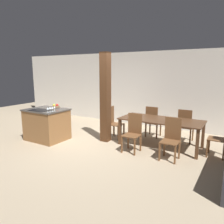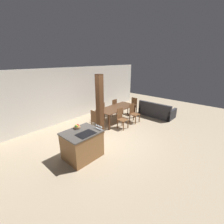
% 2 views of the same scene
% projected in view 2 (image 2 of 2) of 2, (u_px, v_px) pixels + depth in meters
% --- Properties ---
extents(ground_plane, '(16.00, 16.00, 0.00)m').
position_uv_depth(ground_plane, '(106.00, 139.00, 6.14)').
color(ground_plane, tan).
extents(wall_back, '(11.20, 0.08, 2.70)m').
position_uv_depth(wall_back, '(65.00, 96.00, 7.48)').
color(wall_back, silver).
rests_on(wall_back, ground_plane).
extents(kitchen_island, '(1.14, 0.93, 0.93)m').
position_uv_depth(kitchen_island, '(82.00, 144.00, 4.85)').
color(kitchen_island, olive).
rests_on(kitchen_island, ground_plane).
extents(fruit_bowl, '(0.23, 0.23, 0.12)m').
position_uv_depth(fruit_bowl, '(77.00, 127.00, 4.93)').
color(fruit_bowl, '#99704C').
rests_on(fruit_bowl, kitchen_island).
extents(wine_glass_near, '(0.07, 0.07, 0.15)m').
position_uv_depth(wine_glass_near, '(101.00, 127.00, 4.76)').
color(wine_glass_near, silver).
rests_on(wine_glass_near, kitchen_island).
extents(wine_glass_middle, '(0.07, 0.07, 0.15)m').
position_uv_depth(wine_glass_middle, '(100.00, 126.00, 4.81)').
color(wine_glass_middle, silver).
rests_on(wine_glass_middle, kitchen_island).
extents(wine_glass_far, '(0.07, 0.07, 0.15)m').
position_uv_depth(wine_glass_far, '(98.00, 125.00, 4.86)').
color(wine_glass_far, silver).
rests_on(wine_glass_far, kitchen_island).
extents(wine_glass_end, '(0.07, 0.07, 0.15)m').
position_uv_depth(wine_glass_end, '(96.00, 125.00, 4.91)').
color(wine_glass_end, silver).
rests_on(wine_glass_end, kitchen_island).
extents(dining_table, '(2.17, 0.96, 0.75)m').
position_uv_depth(dining_table, '(117.00, 109.00, 7.67)').
color(dining_table, '#51331E').
rests_on(dining_table, ground_plane).
extents(dining_chair_near_left, '(0.40, 0.40, 0.96)m').
position_uv_depth(dining_chair_near_left, '(122.00, 118.00, 6.94)').
color(dining_chair_near_left, brown).
rests_on(dining_chair_near_left, ground_plane).
extents(dining_chair_near_right, '(0.40, 0.40, 0.96)m').
position_uv_depth(dining_chair_near_right, '(133.00, 113.00, 7.63)').
color(dining_chair_near_right, brown).
rests_on(dining_chair_near_right, ground_plane).
extents(dining_chair_far_left, '(0.40, 0.40, 0.96)m').
position_uv_depth(dining_chair_far_left, '(101.00, 111.00, 7.82)').
color(dining_chair_far_left, brown).
rests_on(dining_chair_far_left, ground_plane).
extents(dining_chair_far_right, '(0.40, 0.40, 0.96)m').
position_uv_depth(dining_chair_far_right, '(113.00, 107.00, 8.51)').
color(dining_chair_far_right, brown).
rests_on(dining_chair_far_right, ground_plane).
extents(dining_chair_head_end, '(0.40, 0.40, 0.96)m').
position_uv_depth(dining_chair_head_end, '(96.00, 120.00, 6.70)').
color(dining_chair_head_end, brown).
rests_on(dining_chair_head_end, ground_plane).
extents(dining_chair_foot_end, '(0.40, 0.40, 0.96)m').
position_uv_depth(dining_chair_foot_end, '(133.00, 106.00, 8.75)').
color(dining_chair_foot_end, brown).
rests_on(dining_chair_foot_end, ground_plane).
extents(couch, '(0.92, 1.89, 0.82)m').
position_uv_depth(couch, '(156.00, 111.00, 8.51)').
color(couch, '#2D2D33').
rests_on(couch, ground_plane).
extents(timber_post, '(0.24, 0.24, 2.53)m').
position_uv_depth(timber_post, '(100.00, 106.00, 6.17)').
color(timber_post, '#4C2D19').
rests_on(timber_post, ground_plane).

